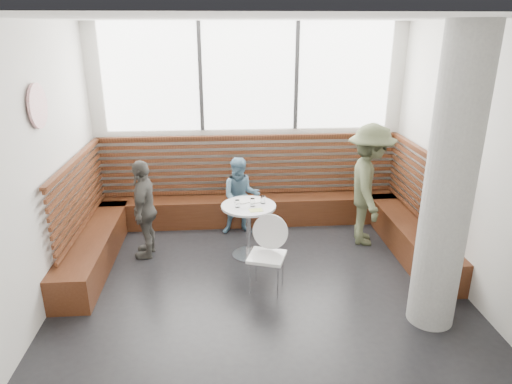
{
  "coord_description": "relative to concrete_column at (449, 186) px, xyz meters",
  "views": [
    {
      "loc": [
        -0.44,
        -4.81,
        3.14
      ],
      "look_at": [
        0.0,
        1.0,
        1.0
      ],
      "focal_mm": 32.0,
      "sensor_mm": 36.0,
      "label": 1
    }
  ],
  "objects": [
    {
      "name": "room",
      "position": [
        -1.85,
        0.6,
        0.0
      ],
      "size": [
        5.0,
        5.0,
        3.2
      ],
      "color": "silver",
      "rests_on": "ground"
    },
    {
      "name": "booth",
      "position": [
        -1.85,
        2.37,
        -1.19
      ],
      "size": [
        5.0,
        2.5,
        1.44
      ],
      "color": "#412010",
      "rests_on": "ground"
    },
    {
      "name": "concrete_column",
      "position": [
        0.0,
        0.0,
        0.0
      ],
      "size": [
        0.5,
        0.5,
        3.2
      ],
      "primitive_type": "cylinder",
      "color": "gray",
      "rests_on": "ground"
    },
    {
      "name": "wall_art",
      "position": [
        -4.31,
        1.0,
        0.7
      ],
      "size": [
        0.03,
        0.5,
        0.5
      ],
      "primitive_type": "cylinder",
      "rotation": [
        0.0,
        1.57,
        0.0
      ],
      "color": "white",
      "rests_on": "room"
    },
    {
      "name": "cafe_table",
      "position": [
        -1.95,
        1.66,
        -1.04
      ],
      "size": [
        0.76,
        0.76,
        0.78
      ],
      "color": "silver",
      "rests_on": "ground"
    },
    {
      "name": "cafe_chair",
      "position": [
        -1.78,
        0.83,
        -1.05
      ],
      "size": [
        0.45,
        0.44,
        0.94
      ],
      "rotation": [
        0.0,
        0.0,
        -0.33
      ],
      "color": "white",
      "rests_on": "ground"
    },
    {
      "name": "adult_man",
      "position": [
        -0.15,
        2.0,
        -0.69
      ],
      "size": [
        0.9,
        1.29,
        1.83
      ],
      "primitive_type": "imported",
      "rotation": [
        0.0,
        0.0,
        1.37
      ],
      "color": "#4A5136",
      "rests_on": "ground"
    },
    {
      "name": "child_back",
      "position": [
        -2.02,
        2.44,
        -0.98
      ],
      "size": [
        0.61,
        0.47,
        1.24
      ],
      "primitive_type": "imported",
      "rotation": [
        0.0,
        0.0,
        0.0
      ],
      "color": "#5C85A0",
      "rests_on": "ground"
    },
    {
      "name": "child_left",
      "position": [
        -3.4,
        1.81,
        -0.89
      ],
      "size": [
        0.4,
        0.85,
        1.42
      ],
      "primitive_type": "imported",
      "rotation": [
        0.0,
        0.0,
        -1.63
      ],
      "color": "#53514B",
      "rests_on": "ground"
    },
    {
      "name": "plate_near",
      "position": [
        -2.04,
        1.81,
        -0.81
      ],
      "size": [
        0.21,
        0.21,
        0.01
      ],
      "primitive_type": "cylinder",
      "color": "white",
      "rests_on": "cafe_table"
    },
    {
      "name": "plate_far",
      "position": [
        -1.86,
        1.8,
        -0.81
      ],
      "size": [
        0.19,
        0.19,
        0.01
      ],
      "primitive_type": "cylinder",
      "color": "white",
      "rests_on": "cafe_table"
    },
    {
      "name": "glass_left",
      "position": [
        -2.11,
        1.6,
        -0.76
      ],
      "size": [
        0.07,
        0.07,
        0.1
      ],
      "primitive_type": "cylinder",
      "color": "white",
      "rests_on": "cafe_table"
    },
    {
      "name": "glass_mid",
      "position": [
        -1.89,
        1.63,
        -0.76
      ],
      "size": [
        0.07,
        0.07,
        0.11
      ],
      "primitive_type": "cylinder",
      "color": "white",
      "rests_on": "cafe_table"
    },
    {
      "name": "glass_right",
      "position": [
        -1.74,
        1.72,
        -0.76
      ],
      "size": [
        0.07,
        0.07,
        0.11
      ],
      "primitive_type": "cylinder",
      "color": "white",
      "rests_on": "cafe_table"
    },
    {
      "name": "menu_card",
      "position": [
        -1.86,
        1.47,
        -0.81
      ],
      "size": [
        0.2,
        0.16,
        0.0
      ],
      "primitive_type": "cube",
      "rotation": [
        0.0,
        0.0,
        0.18
      ],
      "color": "#A5C64C",
      "rests_on": "cafe_table"
    }
  ]
}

